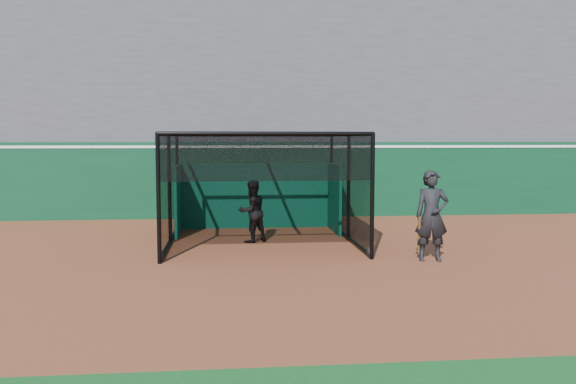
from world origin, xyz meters
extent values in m
plane|color=brown|center=(0.00, 0.00, 0.00)|extent=(120.00, 120.00, 0.00)
cube|color=#0A3A20|center=(0.00, 8.50, 1.25)|extent=(50.00, 0.45, 2.50)
cube|color=white|center=(0.00, 8.50, 2.35)|extent=(50.00, 0.50, 0.08)
cube|color=#4C4C4F|center=(0.00, 12.38, 3.88)|extent=(50.00, 7.85, 7.75)
cube|color=#4C4C4F|center=(0.00, 15.80, 8.35)|extent=(50.00, 0.30, 1.20)
cube|color=#074932|center=(0.28, 6.02, 0.95)|extent=(4.41, 0.10, 1.90)
cylinder|color=black|center=(-1.99, 1.26, 0.11)|extent=(0.08, 0.22, 0.22)
cylinder|color=black|center=(2.54, 1.26, 0.11)|extent=(0.08, 0.22, 0.22)
cylinder|color=black|center=(-1.99, 5.94, 0.11)|extent=(0.08, 0.22, 0.22)
cylinder|color=black|center=(2.54, 5.94, 0.11)|extent=(0.08, 0.22, 0.22)
imported|color=black|center=(0.06, 3.53, 0.79)|extent=(0.96, 0.91, 1.57)
imported|color=black|center=(3.77, 0.77, 0.97)|extent=(0.76, 0.54, 1.94)
cylinder|color=#593819|center=(3.52, 0.82, 0.55)|extent=(0.14, 0.32, 0.83)
camera|label=1|loc=(-0.61, -11.73, 2.61)|focal=38.00mm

